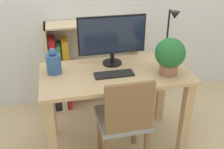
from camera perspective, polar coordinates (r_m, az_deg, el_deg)
name	(u,v)px	position (r m, az deg, el deg)	size (l,w,h in m)	color
ground_plane	(114,143)	(2.57, 0.52, -14.60)	(10.00, 10.00, 0.00)	#CCB284
desk	(115,88)	(2.22, 0.58, -3.07)	(1.21, 0.63, 0.75)	tan
monitor	(112,37)	(2.20, 0.02, 8.19)	(0.58, 0.17, 0.42)	black
keyboard	(114,74)	(2.09, 0.45, 0.05)	(0.31, 0.11, 0.02)	black
vase	(54,63)	(2.14, -12.59, 2.50)	(0.12, 0.12, 0.21)	#33598C
desk_lamp	(171,31)	(2.28, 12.64, 9.18)	(0.10, 0.19, 0.46)	black
potted_plant	(170,55)	(2.09, 12.50, 4.17)	(0.24, 0.24, 0.30)	#9E6647
chair	(124,119)	(2.08, 2.71, -9.65)	(0.40, 0.40, 0.85)	gray
bookshelf	(76,70)	(2.89, -7.79, 0.97)	(0.96, 0.28, 0.97)	#D8BC8C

